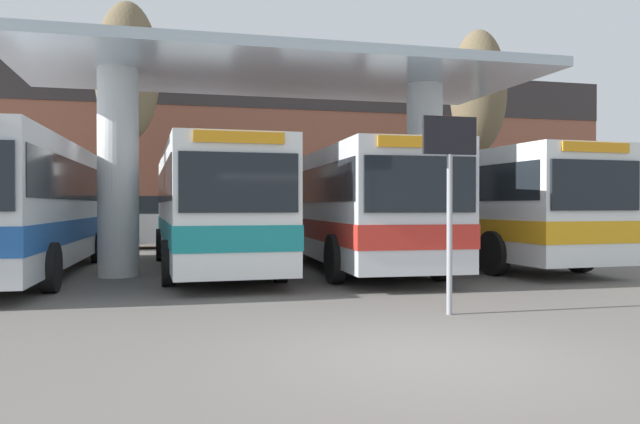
# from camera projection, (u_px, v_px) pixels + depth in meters

# --- Properties ---
(ground_plane) EXTENTS (100.00, 100.00, 0.00)m
(ground_plane) POSITION_uv_depth(u_px,v_px,m) (428.00, 356.00, 7.17)
(ground_plane) COLOR #605B56
(townhouse_backdrop) EXTENTS (40.00, 0.58, 8.32)m
(townhouse_backdrop) POSITION_uv_depth(u_px,v_px,m) (227.00, 139.00, 29.33)
(townhouse_backdrop) COLOR brown
(townhouse_backdrop) RESTS_ON ground_plane
(station_canopy) EXTENTS (13.00, 5.92, 5.27)m
(station_canopy) POSITION_uv_depth(u_px,v_px,m) (281.00, 108.00, 16.05)
(station_canopy) COLOR silver
(station_canopy) RESTS_ON ground_plane
(transit_bus_left_bay) EXTENTS (3.13, 11.40, 3.22)m
(transit_bus_left_bay) POSITION_uv_depth(u_px,v_px,m) (25.00, 202.00, 15.41)
(transit_bus_left_bay) COLOR silver
(transit_bus_left_bay) RESTS_ON ground_plane
(transit_bus_center_bay) EXTENTS (2.92, 11.04, 3.14)m
(transit_bus_center_bay) POSITION_uv_depth(u_px,v_px,m) (210.00, 204.00, 16.87)
(transit_bus_center_bay) COLOR white
(transit_bus_center_bay) RESTS_ON ground_plane
(transit_bus_right_bay) EXTENTS (3.04, 10.40, 3.10)m
(transit_bus_right_bay) POSITION_uv_depth(u_px,v_px,m) (352.00, 205.00, 17.05)
(transit_bus_right_bay) COLOR silver
(transit_bus_right_bay) RESTS_ON ground_plane
(transit_bus_far_right_bay) EXTENTS (3.16, 10.78, 3.15)m
(transit_bus_far_right_bay) POSITION_uv_depth(u_px,v_px,m) (470.00, 204.00, 18.80)
(transit_bus_far_right_bay) COLOR white
(transit_bus_far_right_bay) RESTS_ON ground_plane
(info_sign_platform) EXTENTS (0.90, 0.09, 3.13)m
(info_sign_platform) POSITION_uv_depth(u_px,v_px,m) (450.00, 174.00, 9.84)
(info_sign_platform) COLOR gray
(info_sign_platform) RESTS_ON ground_plane
(poplar_tree_behind_left) EXTENTS (2.29, 2.29, 8.92)m
(poplar_tree_behind_left) POSITION_uv_depth(u_px,v_px,m) (478.00, 94.00, 25.55)
(poplar_tree_behind_left) COLOR #473A2B
(poplar_tree_behind_left) RESTS_ON ground_plane
(poplar_tree_behind_right) EXTENTS (2.39, 2.39, 9.39)m
(poplar_tree_behind_right) POSITION_uv_depth(u_px,v_px,m) (127.00, 73.00, 23.42)
(poplar_tree_behind_right) COLOR #473A2B
(poplar_tree_behind_right) RESTS_ON ground_plane
(parked_car_street) EXTENTS (4.68, 2.20, 2.09)m
(parked_car_street) POSITION_uv_depth(u_px,v_px,m) (165.00, 223.00, 25.09)
(parked_car_street) COLOR silver
(parked_car_street) RESTS_ON ground_plane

